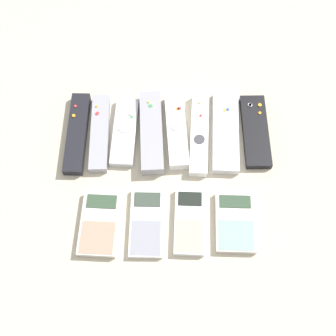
{
  "coord_description": "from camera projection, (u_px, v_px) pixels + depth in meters",
  "views": [
    {
      "loc": [
        0.0,
        -0.42,
        0.94
      ],
      "look_at": [
        0.0,
        0.03,
        0.01
      ],
      "focal_mm": 50.0,
      "sensor_mm": 36.0,
      "label": 1
    }
  ],
  "objects": [
    {
      "name": "ground_plane",
      "position": [
        168.0,
        183.0,
        1.03
      ],
      "size": [
        3.0,
        3.0,
        0.0
      ],
      "primitive_type": "plane",
      "color": "#B2A88E"
    },
    {
      "name": "remote_6",
      "position": [
        225.0,
        132.0,
        1.08
      ],
      "size": [
        0.07,
        0.21,
        0.02
      ],
      "rotation": [
        0.0,
        0.0,
        -0.05
      ],
      "color": "silver",
      "rests_on": "ground_plane"
    },
    {
      "name": "calculator_0",
      "position": [
        100.0,
        224.0,
        0.98
      ],
      "size": [
        0.09,
        0.14,
        0.02
      ],
      "rotation": [
        0.0,
        0.0,
        -0.05
      ],
      "color": "beige",
      "rests_on": "ground_plane"
    },
    {
      "name": "calculator_3",
      "position": [
        235.0,
        222.0,
        0.98
      ],
      "size": [
        0.09,
        0.13,
        0.02
      ],
      "rotation": [
        0.0,
        0.0,
        -0.03
      ],
      "color": "beige",
      "rests_on": "ground_plane"
    },
    {
      "name": "remote_1",
      "position": [
        100.0,
        133.0,
        1.08
      ],
      "size": [
        0.04,
        0.2,
        0.02
      ],
      "rotation": [
        0.0,
        0.0,
        0.02
      ],
      "color": "gray",
      "rests_on": "ground_plane"
    },
    {
      "name": "remote_5",
      "position": [
        199.0,
        134.0,
        1.07
      ],
      "size": [
        0.05,
        0.21,
        0.02
      ],
      "rotation": [
        0.0,
        0.0,
        -0.06
      ],
      "color": "white",
      "rests_on": "ground_plane"
    },
    {
      "name": "calculator_2",
      "position": [
        189.0,
        222.0,
        0.98
      ],
      "size": [
        0.07,
        0.15,
        0.02
      ],
      "rotation": [
        0.0,
        0.0,
        -0.04
      ],
      "color": "silver",
      "rests_on": "ground_plane"
    },
    {
      "name": "remote_2",
      "position": [
        125.0,
        132.0,
        1.08
      ],
      "size": [
        0.06,
        0.18,
        0.02
      ],
      "rotation": [
        0.0,
        0.0,
        -0.06
      ],
      "color": "#B7B7BC",
      "rests_on": "ground_plane"
    },
    {
      "name": "remote_7",
      "position": [
        255.0,
        131.0,
        1.08
      ],
      "size": [
        0.06,
        0.19,
        0.02
      ],
      "rotation": [
        0.0,
        0.0,
        0.01
      ],
      "color": "black",
      "rests_on": "ground_plane"
    },
    {
      "name": "remote_4",
      "position": [
        176.0,
        130.0,
        1.07
      ],
      "size": [
        0.06,
        0.19,
        0.03
      ],
      "rotation": [
        0.0,
        0.0,
        0.07
      ],
      "color": "white",
      "rests_on": "ground_plane"
    },
    {
      "name": "calculator_1",
      "position": [
        147.0,
        223.0,
        0.98
      ],
      "size": [
        0.07,
        0.15,
        0.01
      ],
      "rotation": [
        0.0,
        0.0,
        -0.02
      ],
      "color": "silver",
      "rests_on": "ground_plane"
    },
    {
      "name": "remote_0",
      "position": [
        77.0,
        133.0,
        1.07
      ],
      "size": [
        0.05,
        0.21,
        0.02
      ],
      "rotation": [
        0.0,
        0.0,
        -0.02
      ],
      "color": "black",
      "rests_on": "ground_plane"
    },
    {
      "name": "remote_3",
      "position": [
        151.0,
        132.0,
        1.07
      ],
      "size": [
        0.06,
        0.21,
        0.03
      ],
      "rotation": [
        0.0,
        0.0,
        0.05
      ],
      "color": "gray",
      "rests_on": "ground_plane"
    }
  ]
}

